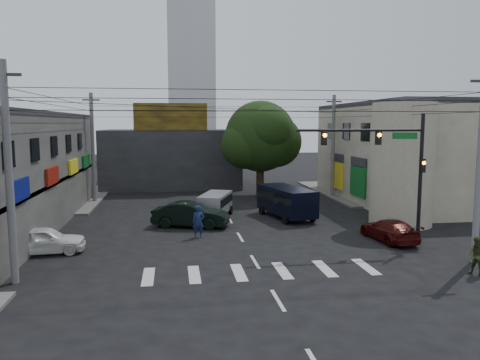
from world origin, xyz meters
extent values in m
plane|color=black|center=(0.00, 0.00, 0.00)|extent=(160.00, 160.00, 0.00)
cube|color=#514F4C|center=(-18.00, 18.00, 0.07)|extent=(16.00, 16.00, 0.15)
cube|color=#514F4C|center=(18.00, 18.00, 0.07)|extent=(16.00, 16.00, 0.15)
cube|color=gray|center=(18.00, 13.00, 4.00)|extent=(14.00, 18.00, 8.00)
cylinder|color=gray|center=(11.00, 4.00, 4.00)|extent=(4.00, 4.00, 8.00)
cube|color=#232326|center=(-4.00, 26.00, 3.00)|extent=(14.00, 10.00, 6.00)
cube|color=olive|center=(-4.00, 21.10, 7.30)|extent=(7.00, 0.30, 2.60)
cube|color=silver|center=(0.00, 70.00, 22.00)|extent=(9.00, 9.00, 44.00)
cylinder|color=black|center=(4.00, 17.00, 2.20)|extent=(0.70, 0.70, 4.40)
sphere|color=black|center=(4.00, 17.00, 5.50)|extent=(6.40, 6.40, 6.40)
cylinder|color=black|center=(9.50, -1.00, 3.60)|extent=(0.20, 0.20, 7.20)
cylinder|color=black|center=(6.00, -1.00, 6.30)|extent=(7.00, 0.14, 0.14)
cube|color=black|center=(7.00, -1.00, 5.90)|extent=(0.28, 0.22, 0.75)
cube|color=black|center=(4.00, -1.00, 5.90)|extent=(0.28, 0.22, 0.75)
sphere|color=orange|center=(7.00, -1.14, 6.05)|extent=(0.20, 0.20, 0.20)
sphere|color=orange|center=(4.00, -1.14, 6.05)|extent=(0.20, 0.20, 0.20)
cube|color=#0D5F21|center=(8.50, -1.00, 6.00)|extent=(1.40, 0.06, 0.35)
cylinder|color=#59595B|center=(-10.50, -4.50, 4.60)|extent=(0.32, 0.32, 9.20)
cylinder|color=#59595B|center=(10.50, -4.50, 4.60)|extent=(0.32, 0.32, 9.20)
cylinder|color=#59595B|center=(-10.50, 16.00, 4.60)|extent=(0.32, 0.32, 9.20)
cylinder|color=#59595B|center=(10.50, 16.00, 4.60)|extent=(0.32, 0.32, 9.20)
imported|color=black|center=(-2.77, 5.20, 0.80)|extent=(4.34, 5.80, 1.61)
imported|color=white|center=(-10.50, -0.01, 0.71)|extent=(2.43, 4.45, 1.41)
imported|color=#3C0A08|center=(8.30, -0.01, 0.63)|extent=(2.68, 4.69, 1.25)
imported|color=#16204E|center=(-2.43, 2.25, 0.95)|extent=(0.78, 0.58, 1.90)
imported|color=#2F3A1A|center=(9.30, -6.44, 0.87)|extent=(1.47, 1.46, 1.74)
camera|label=1|loc=(-3.85, -24.63, 6.66)|focal=35.00mm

